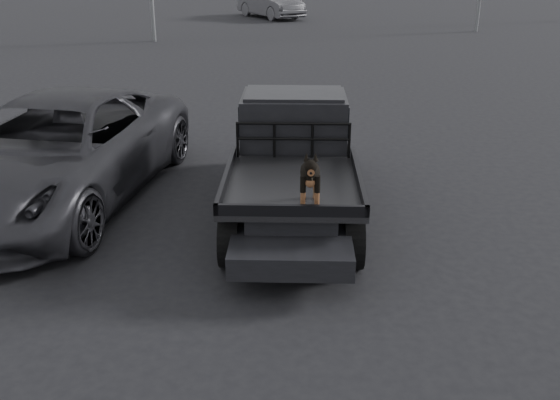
# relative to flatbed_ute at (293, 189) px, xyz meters

# --- Properties ---
(ground) EXTENTS (120.00, 120.00, 0.00)m
(ground) POSITION_rel_flatbed_ute_xyz_m (-0.54, -1.48, -0.46)
(ground) COLOR black
(ground) RESTS_ON ground
(flatbed_ute) EXTENTS (2.00, 5.40, 0.92)m
(flatbed_ute) POSITION_rel_flatbed_ute_xyz_m (0.00, 0.00, 0.00)
(flatbed_ute) COLOR black
(flatbed_ute) RESTS_ON ground
(ute_cab) EXTENTS (1.72, 1.30, 0.88)m
(ute_cab) POSITION_rel_flatbed_ute_xyz_m (0.00, 0.95, 0.90)
(ute_cab) COLOR black
(ute_cab) RESTS_ON flatbed_ute
(headache_rack) EXTENTS (1.80, 0.08, 0.55)m
(headache_rack) POSITION_rel_flatbed_ute_xyz_m (0.00, 0.20, 0.74)
(headache_rack) COLOR black
(headache_rack) RESTS_ON flatbed_ute
(dog) EXTENTS (0.32, 0.60, 0.74)m
(dog) POSITION_rel_flatbed_ute_xyz_m (0.23, -1.70, 0.83)
(dog) COLOR black
(dog) RESTS_ON flatbed_ute
(parked_suv) EXTENTS (3.74, 6.61, 1.74)m
(parked_suv) POSITION_rel_flatbed_ute_xyz_m (-3.95, 0.53, 0.41)
(parked_suv) COLOR #2E2E33
(parked_suv) RESTS_ON ground
(distant_car_a) EXTENTS (4.29, 5.20, 1.67)m
(distant_car_a) POSITION_rel_flatbed_ute_xyz_m (-1.64, 29.00, 0.38)
(distant_car_a) COLOR #4A4A4F
(distant_car_a) RESTS_ON ground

